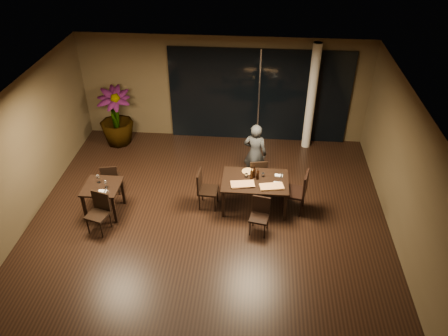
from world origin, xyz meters
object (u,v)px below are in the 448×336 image
chair_main_far (258,173)px  bottle_a (252,174)px  chair_main_left (205,187)px  bottle_b (258,174)px  diner (255,153)px  chair_main_near (260,213)px  side_table (102,190)px  chair_side_near (99,210)px  chair_side_far (110,178)px  bottle_c (254,172)px  main_table (255,183)px  chair_main_right (299,190)px  potted_plant (116,117)px

chair_main_far → bottle_a: (-0.14, -0.61, 0.40)m
chair_main_left → bottle_b: 1.26m
chair_main_far → diner: (-0.08, 0.43, 0.29)m
chair_main_near → diner: diner is taller
side_table → chair_side_near: size_ratio=0.88×
side_table → chair_main_left: size_ratio=0.84×
chair_side_far → chair_side_near: bearing=84.1°
chair_side_near → bottle_c: bearing=35.6°
main_table → bottle_c: 0.26m
chair_main_right → chair_side_near: (-4.31, -0.97, -0.08)m
main_table → chair_side_far: 3.46m
main_table → chair_main_far: (0.05, 0.63, -0.17)m
side_table → chair_main_near: bearing=-4.9°
potted_plant → bottle_b: bearing=-32.0°
main_table → chair_side_near: chair_side_near is taller
potted_plant → bottle_b: size_ratio=5.77×
chair_side_far → chair_main_right: bearing=164.5°
potted_plant → bottle_a: (3.88, -2.54, 0.07)m
chair_main_right → bottle_b: bearing=-83.5°
chair_main_near → diner: size_ratio=0.53×
bottle_a → diner: bearing=86.9°
side_table → diner: bearing=24.9°
bottle_a → bottle_b: size_ratio=1.05×
diner → chair_side_near: bearing=45.4°
main_table → chair_main_right: chair_main_right is taller
chair_side_near → bottle_c: bottle_c is taller
chair_side_near → main_table: bearing=33.7°
chair_main_near → bottle_b: bottle_b is taller
chair_side_near → potted_plant: potted_plant is taller
diner → main_table: bearing=104.5°
chair_main_far → potted_plant: (-4.02, 1.93, 0.33)m
chair_main_near → chair_main_left: 1.48m
chair_main_left → chair_side_far: 2.31m
chair_main_near → chair_main_right: 1.14m
chair_main_left → bottle_b: (1.20, 0.12, 0.36)m
chair_main_left → chair_side_far: size_ratio=1.12×
chair_main_far → bottle_b: (-0.00, -0.58, 0.39)m
diner → potted_plant: potted_plant is taller
chair_side_near → diner: diner is taller
chair_main_left → bottle_a: 1.13m
side_table → bottle_c: bearing=10.3°
side_table → chair_side_near: chair_side_near is taller
chair_main_left → potted_plant: (-2.82, 2.64, 0.30)m
chair_main_right → bottle_c: chair_main_right is taller
chair_main_near → bottle_c: bearing=111.3°
chair_main_near → potted_plant: 5.33m
chair_side_near → potted_plant: (-0.66, 3.61, 0.32)m
bottle_a → bottle_b: bearing=11.7°
chair_side_far → potted_plant: (-0.52, 2.38, 0.36)m
side_table → bottle_b: 3.50m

